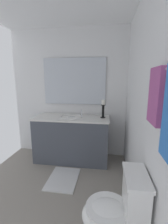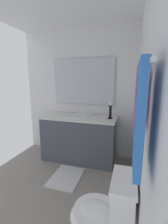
{
  "view_description": "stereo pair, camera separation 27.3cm",
  "coord_description": "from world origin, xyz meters",
  "px_view_note": "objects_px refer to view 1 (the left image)",
  "views": [
    {
      "loc": [
        1.57,
        0.75,
        1.49
      ],
      "look_at": [
        -0.25,
        0.47,
        1.11
      ],
      "focal_mm": 24.72,
      "sensor_mm": 36.0,
      "label": 1
    },
    {
      "loc": [
        1.51,
        1.02,
        1.49
      ],
      "look_at": [
        -0.25,
        0.47,
        1.11
      ],
      "focal_mm": 24.72,
      "sensor_mm": 36.0,
      "label": 2
    }
  ],
  "objects_px": {
    "vanity_cabinet": "(72,139)",
    "toilet": "(115,213)",
    "towel_near_vanity": "(155,96)",
    "sink_basin": "(72,119)",
    "candle_holder_tall": "(103,108)",
    "mirror": "(74,81)",
    "bath_mat": "(63,179)"
  },
  "relations": [
    {
      "from": "candle_holder_tall",
      "to": "towel_near_vanity",
      "type": "bearing_deg",
      "value": 12.6
    },
    {
      "from": "mirror",
      "to": "candle_holder_tall",
      "type": "relative_size",
      "value": 3.75
    },
    {
      "from": "towel_near_vanity",
      "to": "toilet",
      "type": "bearing_deg",
      "value": -119.94
    },
    {
      "from": "vanity_cabinet",
      "to": "toilet",
      "type": "bearing_deg",
      "value": 26.02
    },
    {
      "from": "towel_near_vanity",
      "to": "vanity_cabinet",
      "type": "bearing_deg",
      "value": -149.95
    },
    {
      "from": "towel_near_vanity",
      "to": "sink_basin",
      "type": "bearing_deg",
      "value": -149.97
    },
    {
      "from": "vanity_cabinet",
      "to": "mirror",
      "type": "height_order",
      "value": "mirror"
    },
    {
      "from": "vanity_cabinet",
      "to": "towel_near_vanity",
      "type": "height_order",
      "value": "towel_near_vanity"
    },
    {
      "from": "sink_basin",
      "to": "candle_holder_tall",
      "type": "distance_m",
      "value": 0.61
    },
    {
      "from": "toilet",
      "to": "bath_mat",
      "type": "distance_m",
      "value": 1.2
    },
    {
      "from": "mirror",
      "to": "toilet",
      "type": "relative_size",
      "value": 1.59
    },
    {
      "from": "mirror",
      "to": "bath_mat",
      "type": "relative_size",
      "value": 1.99
    },
    {
      "from": "vanity_cabinet",
      "to": "sink_basin",
      "type": "distance_m",
      "value": 0.38
    },
    {
      "from": "vanity_cabinet",
      "to": "candle_holder_tall",
      "type": "bearing_deg",
      "value": 93.37
    },
    {
      "from": "mirror",
      "to": "vanity_cabinet",
      "type": "bearing_deg",
      "value": -0.01
    },
    {
      "from": "bath_mat",
      "to": "towel_near_vanity",
      "type": "bearing_deg",
      "value": 43.25
    },
    {
      "from": "sink_basin",
      "to": "bath_mat",
      "type": "bearing_deg",
      "value": -0.09
    },
    {
      "from": "sink_basin",
      "to": "mirror",
      "type": "distance_m",
      "value": 0.73
    },
    {
      "from": "sink_basin",
      "to": "toilet",
      "type": "height_order",
      "value": "sink_basin"
    },
    {
      "from": "vanity_cabinet",
      "to": "toilet",
      "type": "xyz_separation_m",
      "value": [
        1.51,
        0.74,
        -0.05
      ]
    },
    {
      "from": "toilet",
      "to": "bath_mat",
      "type": "xyz_separation_m",
      "value": [
        -0.88,
        -0.74,
        -0.36
      ]
    },
    {
      "from": "candle_holder_tall",
      "to": "toilet",
      "type": "distance_m",
      "value": 1.68
    },
    {
      "from": "towel_near_vanity",
      "to": "bath_mat",
      "type": "distance_m",
      "value": 1.95
    },
    {
      "from": "mirror",
      "to": "toilet",
      "type": "height_order",
      "value": "mirror"
    },
    {
      "from": "candle_holder_tall",
      "to": "mirror",
      "type": "bearing_deg",
      "value": -113.43
    },
    {
      "from": "candle_holder_tall",
      "to": "bath_mat",
      "type": "xyz_separation_m",
      "value": [
        0.66,
        -0.57,
        -1.0
      ]
    },
    {
      "from": "mirror",
      "to": "toilet",
      "type": "xyz_separation_m",
      "value": [
        1.79,
        0.74,
        -1.11
      ]
    },
    {
      "from": "sink_basin",
      "to": "mirror",
      "type": "height_order",
      "value": "mirror"
    },
    {
      "from": "sink_basin",
      "to": "towel_near_vanity",
      "type": "relative_size",
      "value": 1.11
    },
    {
      "from": "toilet",
      "to": "towel_near_vanity",
      "type": "distance_m",
      "value": 1.05
    },
    {
      "from": "candle_holder_tall",
      "to": "bath_mat",
      "type": "height_order",
      "value": "candle_holder_tall"
    },
    {
      "from": "candle_holder_tall",
      "to": "towel_near_vanity",
      "type": "xyz_separation_m",
      "value": [
        1.66,
        0.37,
        0.38
      ]
    }
  ]
}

